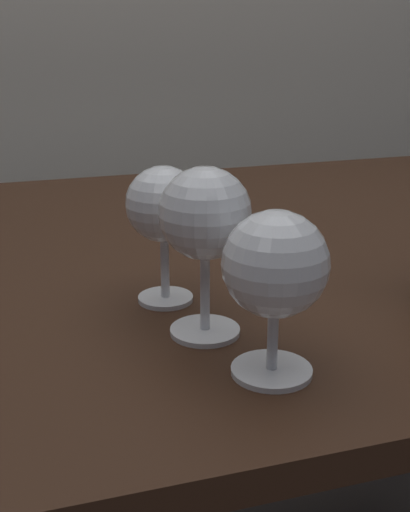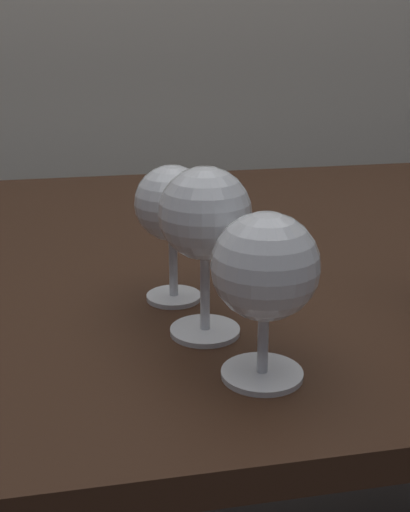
# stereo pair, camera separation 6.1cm
# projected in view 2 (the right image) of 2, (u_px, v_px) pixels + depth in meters

# --- Properties ---
(dining_table) EXTENTS (1.44, 0.90, 0.74)m
(dining_table) POSITION_uv_depth(u_px,v_px,m) (185.00, 310.00, 0.89)
(dining_table) COLOR #382114
(dining_table) RESTS_ON ground_plane
(wine_glass_pinot) EXTENTS (0.09, 0.09, 0.14)m
(wine_glass_pinot) POSITION_uv_depth(u_px,v_px,m) (265.00, 270.00, 0.53)
(wine_glass_pinot) COLOR white
(wine_glass_pinot) RESTS_ON dining_table
(wine_glass_white) EXTENTS (0.08, 0.08, 0.16)m
(wine_glass_white) POSITION_uv_depth(u_px,v_px,m) (205.00, 217.00, 0.60)
(wine_glass_white) COLOR white
(wine_glass_white) RESTS_ON dining_table
(wine_glass_cabernet) EXTENTS (0.08, 0.08, 0.14)m
(wine_glass_cabernet) POSITION_uv_depth(u_px,v_px,m) (172.00, 206.00, 0.68)
(wine_glass_cabernet) COLOR white
(wine_glass_cabernet) RESTS_ON dining_table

